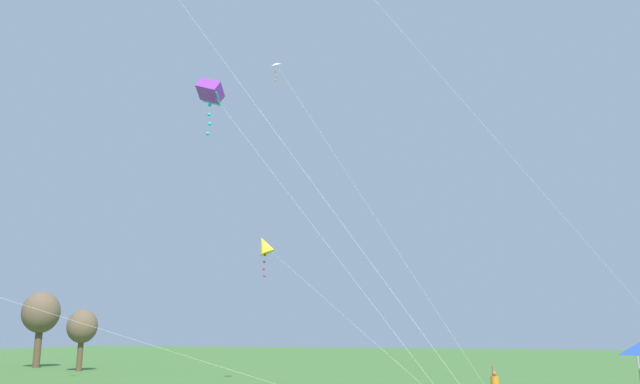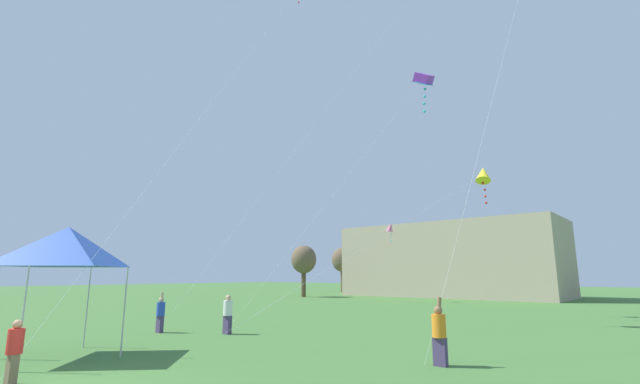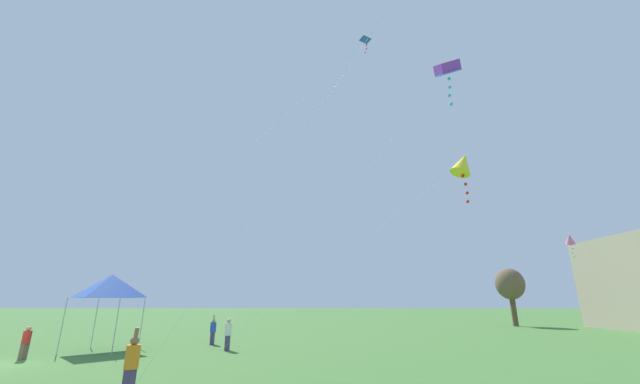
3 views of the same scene
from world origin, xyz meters
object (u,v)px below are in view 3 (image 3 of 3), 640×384
(person_white_shirt, at_px, (228,333))
(person_red_shirt, at_px, (26,341))
(person_orange_shirt, at_px, (131,363))
(kite_pink_diamond_2, at_px, (569,239))
(kite_blue_delta_5, at_px, (363,42))
(kite_yellow_diamond_0, at_px, (462,164))
(festival_tent, at_px, (111,286))
(kite_purple_box_3, at_px, (447,69))
(person_blue_shirt, at_px, (213,330))

(person_white_shirt, distance_m, person_red_shirt, 9.64)
(person_orange_shirt, bearing_deg, person_white_shirt, 89.29)
(kite_pink_diamond_2, relative_size, kite_blue_delta_5, 1.00)
(person_orange_shirt, height_order, kite_yellow_diamond_0, kite_yellow_diamond_0)
(person_white_shirt, xyz_separation_m, person_red_shirt, (3.25, -9.08, -0.10))
(person_orange_shirt, relative_size, kite_yellow_diamond_0, 0.16)
(person_white_shirt, relative_size, kite_blue_delta_5, 0.07)
(festival_tent, height_order, person_white_shirt, festival_tent)
(person_orange_shirt, relative_size, kite_purple_box_3, 0.12)
(festival_tent, distance_m, person_blue_shirt, 6.75)
(person_white_shirt, distance_m, kite_pink_diamond_2, 26.71)
(kite_pink_diamond_2, bearing_deg, person_blue_shirt, -82.79)
(person_orange_shirt, xyz_separation_m, kite_blue_delta_5, (-14.68, 9.50, 23.70))
(festival_tent, bearing_deg, person_white_shirt, 91.88)
(person_white_shirt, relative_size, person_orange_shirt, 0.87)
(person_red_shirt, height_order, kite_blue_delta_5, kite_blue_delta_5)
(kite_blue_delta_5, bearing_deg, person_red_shirt, -67.38)
(person_red_shirt, relative_size, kite_yellow_diamond_0, 0.12)
(kite_yellow_diamond_0, bearing_deg, person_red_shirt, -103.33)
(festival_tent, height_order, kite_yellow_diamond_0, kite_yellow_diamond_0)
(person_red_shirt, height_order, kite_pink_diamond_2, kite_pink_diamond_2)
(kite_yellow_diamond_0, height_order, kite_pink_diamond_2, kite_yellow_diamond_0)
(person_white_shirt, xyz_separation_m, kite_purple_box_3, (4.05, 12.80, 14.84))
(person_white_shirt, xyz_separation_m, kite_pink_diamond_2, (-6.21, 25.16, 6.45))
(person_red_shirt, bearing_deg, kite_yellow_diamond_0, 128.94)
(person_blue_shirt, relative_size, kite_yellow_diamond_0, 0.15)
(kite_purple_box_3, bearing_deg, person_orange_shirt, -64.43)
(festival_tent, relative_size, kite_yellow_diamond_0, 0.34)
(person_orange_shirt, bearing_deg, kite_purple_box_3, 26.69)
(person_blue_shirt, xyz_separation_m, kite_blue_delta_5, (-1.53, 10.84, 23.76))
(festival_tent, height_order, kite_blue_delta_5, kite_blue_delta_5)
(person_blue_shirt, bearing_deg, person_white_shirt, -57.83)
(person_white_shirt, xyz_separation_m, kite_blue_delta_5, (-4.35, 9.17, 23.72))
(person_white_shirt, distance_m, kite_blue_delta_5, 25.80)
(kite_purple_box_3, xyz_separation_m, kite_blue_delta_5, (-8.40, -3.63, 8.88))
(person_orange_shirt, relative_size, person_red_shirt, 1.29)
(person_blue_shirt, height_order, person_red_shirt, person_blue_shirt)
(person_white_shirt, relative_size, person_blue_shirt, 0.94)
(festival_tent, bearing_deg, person_red_shirt, -33.47)
(kite_yellow_diamond_0, xyz_separation_m, kite_blue_delta_5, (-12.43, -2.12, 16.43))
(person_red_shirt, bearing_deg, festival_tent, -161.20)
(person_orange_shirt, xyz_separation_m, person_blue_shirt, (-13.15, -1.35, -0.07))
(person_white_shirt, xyz_separation_m, kite_yellow_diamond_0, (8.08, 11.29, 7.29))
(person_orange_shirt, xyz_separation_m, person_red_shirt, (-7.08, -8.75, -0.13))
(kite_purple_box_3, bearing_deg, person_red_shirt, -92.08)
(festival_tent, height_order, kite_pink_diamond_2, kite_pink_diamond_2)
(person_red_shirt, height_order, kite_yellow_diamond_0, kite_yellow_diamond_0)
(person_white_shirt, bearing_deg, kite_blue_delta_5, -115.83)
(person_white_shirt, height_order, person_red_shirt, person_white_shirt)
(festival_tent, distance_m, person_white_shirt, 7.56)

